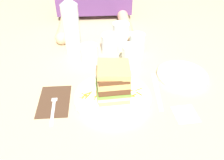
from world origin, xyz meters
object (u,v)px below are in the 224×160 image
napkin_dark (54,101)px  juice_glass (132,57)px  knife (157,92)px  side_plate (182,76)px  sandwich (113,82)px  empty_tumbler_0 (137,43)px  fork (53,105)px  empty_tumbler_1 (121,33)px  water_bottle (71,26)px  empty_tumbler_3 (110,44)px  napkin_pink (185,114)px  main_plate (113,96)px  empty_tumbler_2 (89,53)px

napkin_dark → juice_glass: bearing=34.2°
knife → side_plate: 0.14m
sandwich → empty_tumbler_0: sandwich is taller
fork → empty_tumbler_0: bearing=45.2°
empty_tumbler_0 → empty_tumbler_1: (-0.06, 0.08, 0.01)m
water_bottle → empty_tumbler_3: water_bottle is taller
empty_tumbler_0 → empty_tumbler_1: 0.11m
side_plate → knife: bearing=-145.2°
napkin_dark → empty_tumbler_3: bearing=55.5°
empty_tumbler_1 → side_plate: empty_tumbler_1 is taller
napkin_pink → sandwich: bearing=157.6°
main_plate → sandwich: sandwich is taller
empty_tumbler_1 → empty_tumbler_3: empty_tumbler_1 is taller
empty_tumbler_0 → empty_tumbler_2: 0.22m
napkin_dark → juice_glass: 0.36m
main_plate → empty_tumbler_3: bearing=88.1°
knife → napkin_dark: bearing=-176.3°
fork → side_plate: size_ratio=0.86×
empty_tumbler_0 → empty_tumbler_3: (-0.12, -0.01, 0.00)m
juice_glass → fork: bearing=-142.9°
napkin_dark → main_plate: bearing=1.6°
napkin_dark → fork: (0.00, -0.02, 0.00)m
water_bottle → empty_tumbler_1: water_bottle is taller
napkin_dark → juice_glass: (0.29, 0.20, 0.04)m
empty_tumbler_1 → napkin_dark: bearing=-124.2°
sandwich → water_bottle: size_ratio=0.41×
empty_tumbler_2 → empty_tumbler_3: size_ratio=0.86×
empty_tumbler_1 → side_plate: bearing=-54.1°
knife → water_bottle: (-0.31, 0.29, 0.13)m
napkin_dark → fork: size_ratio=0.94×
napkin_dark → water_bottle: size_ratio=0.54×
main_plate → napkin_pink: bearing=-22.3°
fork → juice_glass: (0.29, 0.22, 0.04)m
water_bottle → empty_tumbler_2: 0.13m
napkin_dark → side_plate: bearing=12.2°
empty_tumbler_1 → empty_tumbler_3: 0.11m
sandwich → napkin_dark: sandwich is taller
empty_tumbler_0 → napkin_dark: bearing=-136.8°
knife → side_plate: size_ratio=1.04×
knife → empty_tumbler_3: 0.32m
napkin_dark → napkin_pink: bearing=-11.6°
side_plate → main_plate: bearing=-160.6°
empty_tumbler_2 → side_plate: bearing=-21.7°
water_bottle → empty_tumbler_0: water_bottle is taller
main_plate → side_plate: (0.28, 0.10, -0.00)m
empty_tumbler_0 → fork: bearing=-134.8°
napkin_dark → empty_tumbler_0: bearing=43.2°
sandwich → knife: size_ratio=0.60×
main_plate → sandwich: (0.00, 0.00, 0.06)m
empty_tumbler_3 → side_plate: (0.27, -0.20, -0.04)m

